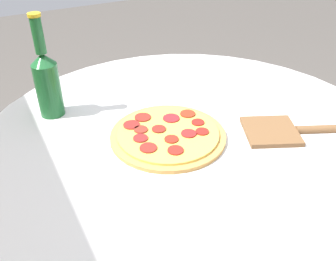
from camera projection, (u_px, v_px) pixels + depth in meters
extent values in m
cylinder|color=silver|center=(188.00, 237.00, 1.14)|extent=(0.11, 0.11, 0.70)
cylinder|color=silver|center=(192.00, 140.00, 0.94)|extent=(1.07, 1.07, 0.02)
cylinder|color=#C68E47|center=(168.00, 136.00, 0.92)|extent=(0.29, 0.29, 0.01)
cylinder|color=#E0BC4C|center=(168.00, 133.00, 0.92)|extent=(0.25, 0.25, 0.01)
cylinder|color=maroon|center=(189.00, 133.00, 0.91)|extent=(0.04, 0.04, 0.00)
cylinder|color=maroon|center=(171.00, 118.00, 0.97)|extent=(0.04, 0.04, 0.00)
cylinder|color=maroon|center=(159.00, 129.00, 0.92)|extent=(0.03, 0.03, 0.00)
cylinder|color=maroon|center=(141.00, 129.00, 0.92)|extent=(0.03, 0.03, 0.00)
cylinder|color=maroon|center=(171.00, 139.00, 0.89)|extent=(0.03, 0.03, 0.00)
cylinder|color=maroon|center=(198.00, 122.00, 0.95)|extent=(0.03, 0.03, 0.00)
cylinder|color=maroon|center=(176.00, 150.00, 0.85)|extent=(0.04, 0.04, 0.00)
cylinder|color=maroon|center=(148.00, 148.00, 0.86)|extent=(0.04, 0.04, 0.00)
cylinder|color=maroon|center=(202.00, 132.00, 0.91)|extent=(0.03, 0.03, 0.00)
cylinder|color=maroon|center=(141.00, 138.00, 0.89)|extent=(0.04, 0.04, 0.00)
cylinder|color=maroon|center=(143.00, 117.00, 0.97)|extent=(0.04, 0.04, 0.00)
cylinder|color=maroon|center=(188.00, 114.00, 0.98)|extent=(0.04, 0.04, 0.00)
cylinder|color=maroon|center=(132.00, 125.00, 0.94)|extent=(0.04, 0.04, 0.00)
cylinder|color=#195628|center=(49.00, 90.00, 0.98)|extent=(0.06, 0.06, 0.14)
cone|color=#195628|center=(43.00, 59.00, 0.93)|extent=(0.06, 0.06, 0.03)
cylinder|color=#195628|center=(38.00, 35.00, 0.90)|extent=(0.03, 0.03, 0.09)
cylinder|color=gold|center=(34.00, 15.00, 0.87)|extent=(0.03, 0.03, 0.01)
cube|color=brown|center=(271.00, 131.00, 0.94)|extent=(0.17, 0.17, 0.01)
cylinder|color=brown|center=(323.00, 129.00, 0.94)|extent=(0.08, 0.14, 0.02)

